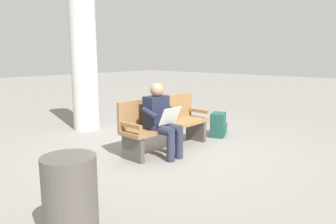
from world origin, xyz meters
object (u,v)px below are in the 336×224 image
at_px(person_seated, 161,118).
at_px(bench_near, 165,123).
at_px(backpack, 218,125).
at_px(trash_bin, 71,203).
at_px(support_pillar, 84,59).

bearing_deg(person_seated, bench_near, -144.98).
xyz_separation_m(backpack, trash_bin, (3.98, 1.07, 0.17)).
distance_m(backpack, support_pillar, 3.15).
relative_size(support_pillar, trash_bin, 3.77).
xyz_separation_m(person_seated, support_pillar, (-0.32, -2.53, 0.89)).
bearing_deg(bench_near, trash_bin, 27.32).
distance_m(person_seated, trash_bin, 2.57).
bearing_deg(person_seated, backpack, -179.80).
relative_size(person_seated, support_pillar, 0.39).
bearing_deg(trash_bin, person_seated, -154.77).
height_order(person_seated, backpack, person_seated).
distance_m(person_seated, backpack, 1.71).
xyz_separation_m(support_pillar, trash_bin, (2.64, 3.62, -1.12)).
height_order(person_seated, support_pillar, support_pillar).
xyz_separation_m(bench_near, support_pillar, (0.01, -2.30, 1.06)).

